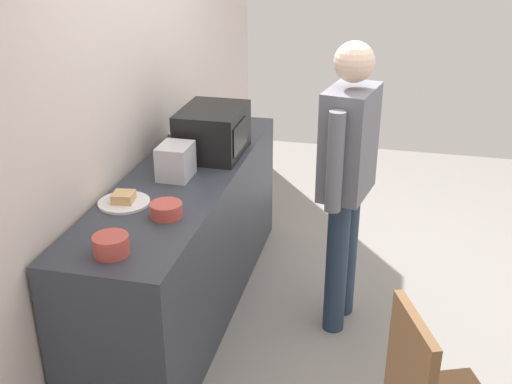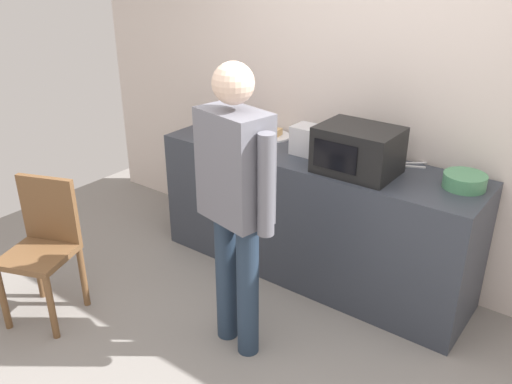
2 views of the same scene
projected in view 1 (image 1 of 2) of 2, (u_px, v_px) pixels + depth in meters
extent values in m
plane|color=gray|center=(380.00, 306.00, 4.08)|extent=(6.00, 6.00, 0.00)
cube|color=silver|center=(136.00, 98.00, 3.87)|extent=(5.40, 0.10, 2.60)
cube|color=#333842|center=(186.00, 242.00, 3.90)|extent=(2.35, 0.62, 0.94)
cube|color=black|center=(213.00, 131.00, 3.95)|extent=(0.50, 0.38, 0.30)
cube|color=black|center=(240.00, 137.00, 3.86)|extent=(0.30, 0.01, 0.18)
cylinder|color=white|center=(124.00, 203.00, 3.32)|extent=(0.28, 0.28, 0.01)
cube|color=#DCAF72|center=(124.00, 197.00, 3.31)|extent=(0.12, 0.12, 0.05)
cylinder|color=#C64C42|center=(166.00, 210.00, 3.17)|extent=(0.17, 0.17, 0.07)
cylinder|color=#4C8E60|center=(217.00, 116.00, 4.59)|extent=(0.26, 0.26, 0.09)
cylinder|color=#C64C42|center=(111.00, 245.00, 2.82)|extent=(0.17, 0.17, 0.09)
cube|color=silver|center=(176.00, 161.00, 3.62)|extent=(0.22, 0.18, 0.20)
cube|color=silver|center=(183.00, 136.00, 4.30)|extent=(0.16, 0.09, 0.01)
cube|color=silver|center=(173.00, 136.00, 4.31)|extent=(0.14, 0.13, 0.01)
cylinder|color=#233448|center=(346.00, 251.00, 3.86)|extent=(0.13, 0.13, 0.88)
cylinder|color=#233448|center=(336.00, 266.00, 3.70)|extent=(0.13, 0.13, 0.88)
cube|color=slate|center=(349.00, 142.00, 3.47)|extent=(0.44, 0.31, 0.62)
cylinder|color=slate|center=(361.00, 134.00, 3.69)|extent=(0.09, 0.09, 0.56)
cylinder|color=slate|center=(335.00, 163.00, 3.28)|extent=(0.09, 0.09, 0.56)
sphere|color=beige|center=(354.00, 62.00, 3.29)|extent=(0.22, 0.22, 0.22)
cube|color=brown|center=(411.00, 365.00, 2.48)|extent=(0.39, 0.18, 0.45)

